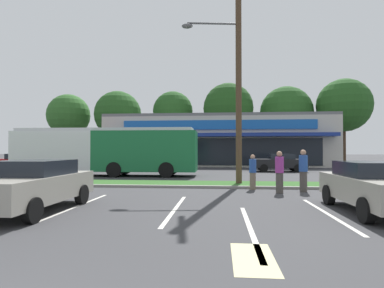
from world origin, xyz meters
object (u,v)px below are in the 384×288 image
object	(u,v)px
car_0	(375,186)
car_1	(33,185)
pedestrian_mid	(279,172)
car_4	(23,161)
car_2	(84,161)
utility_pole	(236,66)
pedestrian_near_bench	(303,171)
car_3	(279,162)
pedestrian_by_pole	(253,172)
city_bus	(106,150)

from	to	relation	value
car_0	car_1	xyz separation A→B (m)	(-9.83, -0.69, 0.02)
car_0	pedestrian_mid	xyz separation A→B (m)	(-1.94, 3.87, 0.12)
car_4	car_2	bearing A→B (deg)	-3.50
utility_pole	pedestrian_mid	size ratio (longest dim) A/B	6.53
car_1	pedestrian_near_bench	size ratio (longest dim) A/B	2.44
car_0	pedestrian_mid	world-z (taller)	pedestrian_mid
car_1	car_3	size ratio (longest dim) A/B	1.03
pedestrian_by_pole	utility_pole	bearing A→B (deg)	79.35
car_3	car_4	xyz separation A→B (m)	(-22.58, 0.45, -0.01)
pedestrian_mid	utility_pole	bearing A→B (deg)	-95.59
car_3	car_0	bearing A→B (deg)	88.44
car_2	city_bus	bearing A→B (deg)	126.78
city_bus	car_3	size ratio (longest dim) A/B	2.95
car_0	car_2	distance (m)	23.48
car_2	car_4	distance (m)	5.89
city_bus	pedestrian_mid	distance (m)	12.88
car_3	pedestrian_near_bench	bearing A→B (deg)	84.03
pedestrian_by_pole	pedestrian_mid	bearing A→B (deg)	-81.90
car_2	pedestrian_mid	size ratio (longest dim) A/B	2.72
city_bus	pedestrian_mid	world-z (taller)	city_bus
car_2	car_3	xyz separation A→B (m)	(16.70, -0.09, -0.04)
car_1	car_2	xyz separation A→B (m)	(-6.41, 17.64, 0.02)
car_4	pedestrian_by_pole	size ratio (longest dim) A/B	2.89
car_2	pedestrian_near_bench	bearing A→B (deg)	140.70
city_bus	car_4	world-z (taller)	city_bus
car_1	car_4	size ratio (longest dim) A/B	0.96
car_1	pedestrian_by_pole	bearing A→B (deg)	129.26
car_4	city_bus	bearing A→B (deg)	-30.09
car_0	car_4	distance (m)	28.09
car_1	pedestrian_mid	world-z (taller)	pedestrian_mid
car_0	car_4	world-z (taller)	car_0
utility_pole	car_4	world-z (taller)	utility_pole
car_0	pedestrian_near_bench	xyz separation A→B (m)	(-0.85, 4.36, 0.15)
pedestrian_near_bench	car_0	bearing A→B (deg)	-18.89
car_4	pedestrian_mid	distance (m)	24.25
car_1	car_2	distance (m)	18.77
car_4	pedestrian_by_pole	distance (m)	22.83
car_0	car_2	world-z (taller)	car_2
city_bus	car_1	world-z (taller)	city_bus
utility_pole	car_2	bearing A→B (deg)	140.40
city_bus	car_0	distance (m)	16.87
car_2	pedestrian_by_pole	bearing A→B (deg)	137.98
car_3	pedestrian_by_pole	distance (m)	12.38
car_0	car_4	xyz separation A→B (m)	(-22.12, 17.32, -0.01)
car_1	car_4	world-z (taller)	car_1
utility_pole	car_4	size ratio (longest dim) A/B	2.49
utility_pole	car_4	distance (m)	22.12
utility_pole	city_bus	xyz separation A→B (m)	(-8.64, 5.10, -4.26)
car_4	pedestrian_near_bench	world-z (taller)	pedestrian_near_bench
car_1	car_3	bearing A→B (deg)	149.64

